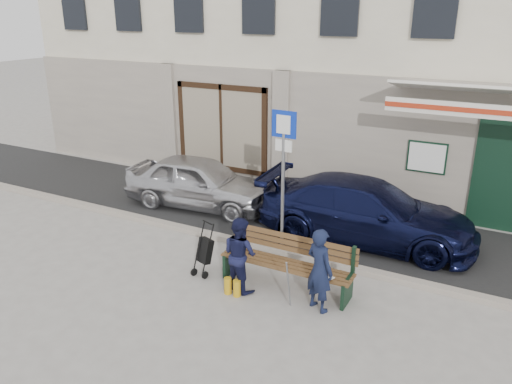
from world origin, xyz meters
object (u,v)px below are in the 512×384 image
Objects in this scene: man at (320,270)px; car_silver at (199,182)px; bench at (284,263)px; stroller at (205,252)px; car_navy at (366,211)px; woman at (240,254)px; parking_sign at (283,157)px.

car_silver is at bearing -9.86° from man.
stroller is (-1.50, -0.24, -0.02)m from bench.
car_navy is 2.66m from bench.
car_silver is at bearing 143.77° from bench.
woman is at bearing -147.88° from bench.
stroller is at bearing -170.90° from bench.
woman is (0.06, -1.87, -1.25)m from parking_sign.
parking_sign reaches higher than stroller.
woman reaches higher than stroller.
woman reaches higher than car_silver.
stroller is at bearing -150.02° from car_silver.
parking_sign is at bearing -25.96° from man.
car_navy is at bearing 74.11° from bench.
woman is at bearing 7.47° from stroller.
stroller is at bearing 21.11° from man.
man is 1.45m from woman.
parking_sign is 2.11× the size of woman.
bench is (-0.73, -2.55, -0.20)m from car_navy.
parking_sign is (2.76, -1.09, 1.28)m from car_silver.
car_silver is 1.32× the size of parking_sign.
car_silver is 3.42m from stroller.
car_navy is 3.27m from woman.
parking_sign is at bearing 124.55° from car_navy.
parking_sign is 2.18m from bench.
man reaches higher than bench.
car_silver is 3.23m from parking_sign.
bench is at bearing -128.62° from woman.
man reaches higher than woman.
parking_sign is at bearing 116.19° from bench.
parking_sign reaches higher than car_silver.
parking_sign is 1.98× the size of man.
car_navy is at bearing -95.73° from woman.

